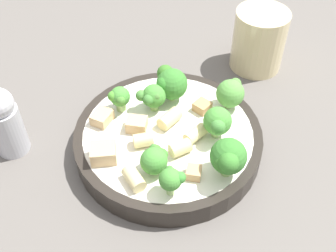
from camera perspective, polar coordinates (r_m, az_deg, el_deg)
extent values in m
plane|color=#5B5651|center=(0.51, 0.00, -2.97)|extent=(2.00, 2.00, 0.00)
cylinder|color=#28231E|center=(0.50, 0.00, -1.91)|extent=(0.22, 0.22, 0.03)
cylinder|color=silver|center=(0.49, 0.00, -1.04)|extent=(0.20, 0.20, 0.01)
torus|color=#28231E|center=(0.49, 0.00, -0.96)|extent=(0.22, 0.22, 0.00)
cylinder|color=#9EC175|center=(0.49, 6.56, -0.72)|extent=(0.01, 0.01, 0.01)
sphere|color=#478E38|center=(0.48, 6.72, 0.68)|extent=(0.03, 0.03, 0.03)
sphere|color=#448339|center=(0.46, 6.76, -0.12)|extent=(0.02, 0.02, 0.02)
sphere|color=#498137|center=(0.48, 7.12, 1.74)|extent=(0.01, 0.01, 0.01)
cylinder|color=#9EC175|center=(0.52, -6.39, 2.80)|extent=(0.01, 0.01, 0.01)
sphere|color=#478E38|center=(0.51, -6.52, 3.99)|extent=(0.02, 0.02, 0.02)
sphere|color=#4A7F3A|center=(0.51, -6.60, 4.85)|extent=(0.01, 0.01, 0.01)
sphere|color=#4A932F|center=(0.50, -7.50, 4.02)|extent=(0.01, 0.01, 0.01)
sphere|color=#478132|center=(0.50, -6.43, 3.45)|extent=(0.01, 0.01, 0.01)
cylinder|color=#9EC175|center=(0.53, 0.52, 4.19)|extent=(0.01, 0.01, 0.01)
sphere|color=#387A2D|center=(0.52, 0.54, 5.70)|extent=(0.04, 0.04, 0.04)
sphere|color=#347C2A|center=(0.51, -0.47, 5.65)|extent=(0.02, 0.02, 0.02)
sphere|color=#397327|center=(0.52, -0.37, 7.19)|extent=(0.02, 0.02, 0.02)
cylinder|color=#84AD60|center=(0.45, -1.89, -5.84)|extent=(0.01, 0.01, 0.01)
sphere|color=#478E38|center=(0.44, -1.93, -4.76)|extent=(0.03, 0.03, 0.03)
sphere|color=#428A31|center=(0.45, -0.86, -3.87)|extent=(0.01, 0.01, 0.01)
sphere|color=#457A32|center=(0.44, -1.66, -3.34)|extent=(0.01, 0.01, 0.01)
sphere|color=#43943A|center=(0.45, -1.83, -3.15)|extent=(0.01, 0.01, 0.01)
cylinder|color=#9EC175|center=(0.43, 0.31, -8.44)|extent=(0.01, 0.01, 0.01)
sphere|color=#478E38|center=(0.42, 0.32, -7.25)|extent=(0.02, 0.02, 0.02)
sphere|color=#3C8B34|center=(0.42, 1.61, -6.98)|extent=(0.01, 0.01, 0.01)
sphere|color=#417C32|center=(0.42, 0.19, -5.99)|extent=(0.01, 0.01, 0.01)
cylinder|color=#84AD60|center=(0.52, -2.35, 2.69)|extent=(0.01, 0.01, 0.01)
sphere|color=#478E38|center=(0.50, -2.40, 3.95)|extent=(0.03, 0.03, 0.03)
sphere|color=#498538|center=(0.51, -3.63, 4.14)|extent=(0.01, 0.01, 0.01)
sphere|color=#4A7F37|center=(0.50, -1.27, 4.11)|extent=(0.01, 0.01, 0.01)
sphere|color=#3E7A33|center=(0.50, -2.69, 3.54)|extent=(0.01, 0.01, 0.01)
cylinder|color=#93B766|center=(0.45, 7.92, -5.72)|extent=(0.01, 0.01, 0.02)
sphere|color=#387A2D|center=(0.44, 8.19, -4.07)|extent=(0.04, 0.04, 0.04)
sphere|color=#397C2D|center=(0.42, 8.21, -4.94)|extent=(0.02, 0.02, 0.02)
sphere|color=#387B2D|center=(0.42, 8.12, -5.37)|extent=(0.02, 0.02, 0.02)
sphere|color=#367028|center=(0.43, 7.48, -5.08)|extent=(0.02, 0.02, 0.02)
cylinder|color=#9EC175|center=(0.52, 8.23, 3.03)|extent=(0.01, 0.01, 0.01)
sphere|color=#569942|center=(0.51, 8.42, 4.38)|extent=(0.03, 0.03, 0.03)
sphere|color=#56823F|center=(0.52, 9.00, 5.33)|extent=(0.01, 0.01, 0.01)
sphere|color=#51893D|center=(0.52, 9.11, 5.65)|extent=(0.01, 0.01, 0.01)
sphere|color=#499B3A|center=(0.52, 8.71, 5.32)|extent=(0.01, 0.01, 0.01)
cylinder|color=beige|center=(0.44, -4.64, -7.09)|extent=(0.02, 0.03, 0.02)
cylinder|color=beige|center=(0.47, 1.70, -2.96)|extent=(0.02, 0.02, 0.02)
cylinder|color=beige|center=(0.48, 3.74, -1.10)|extent=(0.03, 0.02, 0.01)
cylinder|color=beige|center=(0.50, 0.21, 1.01)|extent=(0.03, 0.03, 0.02)
cylinder|color=beige|center=(0.47, -3.39, -1.91)|extent=(0.02, 0.02, 0.02)
cube|color=tan|center=(0.49, -4.25, 0.21)|extent=(0.03, 0.03, 0.01)
cube|color=tan|center=(0.45, 3.36, -6.36)|extent=(0.02, 0.02, 0.01)
cube|color=tan|center=(0.46, -8.74, -3.66)|extent=(0.03, 0.03, 0.02)
cube|color=tan|center=(0.52, 4.65, 2.65)|extent=(0.02, 0.02, 0.01)
cube|color=tan|center=(0.51, -8.93, 1.16)|extent=(0.03, 0.03, 0.01)
cylinder|color=beige|center=(0.62, 12.20, 11.32)|extent=(0.07, 0.07, 0.09)
cylinder|color=beige|center=(0.64, 11.81, 9.26)|extent=(0.07, 0.07, 0.03)
cylinder|color=#B2B2B7|center=(0.52, -20.89, -0.51)|extent=(0.04, 0.04, 0.06)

